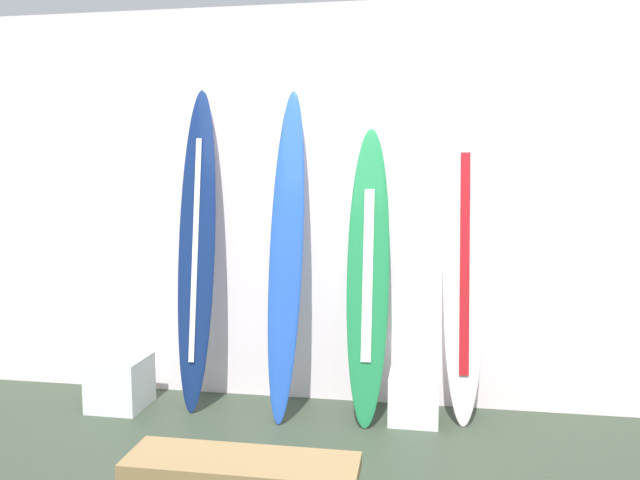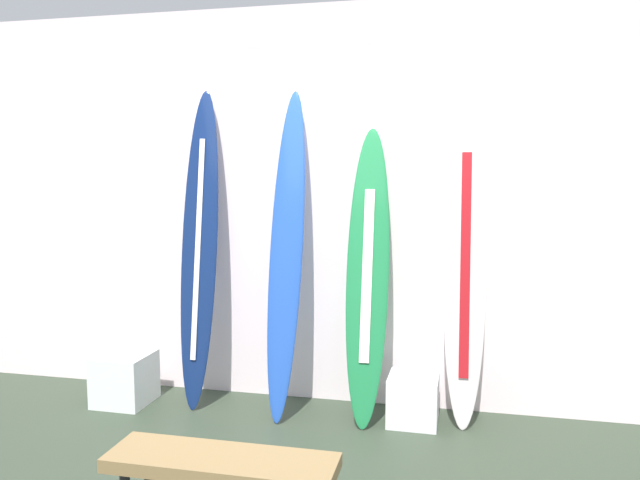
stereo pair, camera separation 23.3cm
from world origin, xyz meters
TOP-DOWN VIEW (x-y plane):
  - wall_back at (0.00, 1.30)m, footprint 7.20×0.20m
  - surfboard_navy at (-0.84, 0.96)m, footprint 0.26×0.41m
  - surfboard_cobalt at (-0.20, 0.91)m, footprint 0.25×0.52m
  - surfboard_emerald at (0.35, 0.93)m, footprint 0.29×0.49m
  - surfboard_ivory at (0.98, 1.00)m, footprint 0.30×0.36m
  - display_block_left at (-1.38, 0.82)m, footprint 0.37×0.37m
  - display_block_center at (0.66, 0.91)m, footprint 0.33×0.33m
  - bench at (-0.05, -0.66)m, footprint 1.01×0.30m

SIDE VIEW (x-z plane):
  - display_block_center at x=0.66m, z-range 0.00..0.32m
  - display_block_left at x=-1.38m, z-range 0.00..0.36m
  - bench at x=-0.05m, z-range 0.16..0.59m
  - surfboard_emerald at x=0.35m, z-range -0.02..1.93m
  - surfboard_ivory at x=0.98m, z-range 0.00..2.11m
  - surfboard_cobalt at x=-0.20m, z-range -0.01..2.20m
  - surfboard_navy at x=-0.84m, z-range -0.01..2.21m
  - wall_back at x=0.00m, z-range 0.00..2.80m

